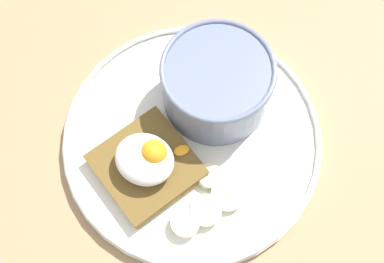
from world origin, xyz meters
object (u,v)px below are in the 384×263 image
Objects in this scene: toast_slice at (146,166)px; poached_egg at (146,158)px; banana_slice_front at (205,211)px; banana_slice_right at (185,223)px; oatmeal_bowl at (217,83)px; banana_slice_left at (209,176)px; banana_slice_back at (228,195)px.

poached_egg is at bearing 50.10° from toast_slice.
banana_slice_front reaches higher than banana_slice_right.
banana_slice_front is at bearing -67.65° from oatmeal_bowl.
toast_slice is at bearing -160.62° from banana_slice_left.
poached_egg is 1.53× the size of banana_slice_back.
poached_egg is (0.13, 0.16, 2.36)cm from toast_slice.
banana_slice_front is (7.80, -1.28, -0.19)cm from toast_slice.
banana_slice_left is at bearing -67.11° from oatmeal_bowl.
poached_egg reaches higher than toast_slice.
banana_slice_left is at bearing 161.50° from banana_slice_back.
toast_slice is 2.83× the size of banana_slice_back.
banana_slice_right is (0.16, -5.67, 0.11)cm from banana_slice_left.
toast_slice is at bearing -103.51° from oatmeal_bowl.
toast_slice is 7.91cm from banana_slice_front.
banana_slice_front is at bearing -10.63° from poached_egg.
banana_slice_left is at bearing 18.48° from poached_egg.
banana_slice_back is (2.66, -0.89, 0.08)cm from banana_slice_left.
oatmeal_bowl reaches higher than poached_egg.
banana_slice_right is at bearing -28.85° from poached_egg.
banana_slice_front is 0.78× the size of banana_slice_back.
banana_slice_left is 5.67cm from banana_slice_right.
toast_slice reaches higher than banana_slice_right.
banana_slice_left is (6.44, 2.26, -0.35)cm from toast_slice.
banana_slice_right is at bearing -119.56° from banana_slice_front.
banana_slice_left is at bearing 19.38° from toast_slice.
banana_slice_right is (6.59, -3.40, -0.24)cm from toast_slice.
banana_slice_left is 2.80cm from banana_slice_back.
toast_slice is 3.13× the size of banana_slice_right.
banana_slice_front is 0.92× the size of banana_slice_left.
oatmeal_bowl is 15.35cm from banana_slice_right.
oatmeal_bowl reaches higher than banana_slice_right.
poached_egg is 1.70× the size of banana_slice_right.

